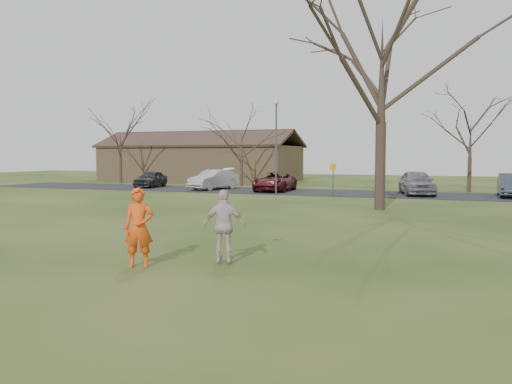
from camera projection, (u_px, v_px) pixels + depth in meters
ground at (192, 267)px, 12.34m from camera, size 120.00×120.00×0.00m
parking_strip at (373, 194)px, 35.48m from camera, size 62.00×6.50×0.04m
player_defender at (139, 228)px, 12.28m from camera, size 0.80×0.70×1.86m
car_0 at (151, 179)px, 42.39m from camera, size 2.19×4.14×1.34m
car_1 at (214, 180)px, 39.65m from camera, size 2.49×4.70×1.47m
car_2 at (275, 181)px, 37.84m from camera, size 2.61×5.07×1.37m
car_4 at (417, 182)px, 34.25m from camera, size 3.01×5.05×1.61m
car_5 at (512, 185)px, 32.51m from camera, size 1.58×4.41×1.45m
catching_play at (224, 225)px, 12.60m from camera, size 1.08×0.67×2.24m
building at (200, 162)px, 54.82m from camera, size 20.60×8.50×5.14m
lamp_post at (276, 135)px, 35.12m from camera, size 0.34×0.34×6.27m
sign_yellow at (333, 174)px, 33.35m from camera, size 0.35×0.35×2.08m
big_tree at (382, 62)px, 24.99m from camera, size 9.00×9.00×14.00m
small_tree_row at (446, 137)px, 38.25m from camera, size 55.00×5.90×8.50m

